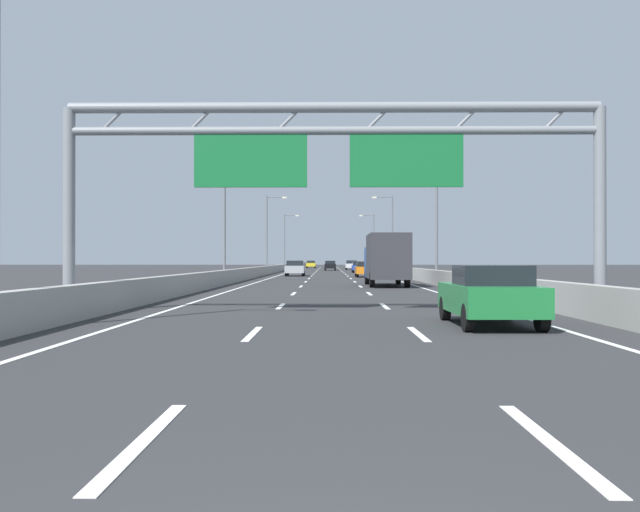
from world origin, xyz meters
TOP-DOWN VIEW (x-y plane):
  - ground_plane at (0.00, 100.00)m, footprint 260.00×260.00m
  - lane_dash_left_0 at (-1.80, 3.50)m, footprint 0.16×3.00m
  - lane_dash_left_1 at (-1.80, 12.50)m, footprint 0.16×3.00m
  - lane_dash_left_2 at (-1.80, 21.50)m, footprint 0.16×3.00m
  - lane_dash_left_3 at (-1.80, 30.50)m, footprint 0.16×3.00m
  - lane_dash_left_4 at (-1.80, 39.50)m, footprint 0.16×3.00m
  - lane_dash_left_5 at (-1.80, 48.50)m, footprint 0.16×3.00m
  - lane_dash_left_6 at (-1.80, 57.50)m, footprint 0.16×3.00m
  - lane_dash_left_7 at (-1.80, 66.50)m, footprint 0.16×3.00m
  - lane_dash_left_8 at (-1.80, 75.50)m, footprint 0.16×3.00m
  - lane_dash_left_9 at (-1.80, 84.50)m, footprint 0.16×3.00m
  - lane_dash_left_10 at (-1.80, 93.50)m, footprint 0.16×3.00m
  - lane_dash_left_11 at (-1.80, 102.50)m, footprint 0.16×3.00m
  - lane_dash_left_12 at (-1.80, 111.50)m, footprint 0.16×3.00m
  - lane_dash_left_13 at (-1.80, 120.50)m, footprint 0.16×3.00m
  - lane_dash_left_14 at (-1.80, 129.50)m, footprint 0.16×3.00m
  - lane_dash_left_15 at (-1.80, 138.50)m, footprint 0.16×3.00m
  - lane_dash_left_16 at (-1.80, 147.50)m, footprint 0.16×3.00m
  - lane_dash_left_17 at (-1.80, 156.50)m, footprint 0.16×3.00m
  - lane_dash_right_0 at (1.80, 3.50)m, footprint 0.16×3.00m
  - lane_dash_right_1 at (1.80, 12.50)m, footprint 0.16×3.00m
  - lane_dash_right_2 at (1.80, 21.50)m, footprint 0.16×3.00m
  - lane_dash_right_3 at (1.80, 30.50)m, footprint 0.16×3.00m
  - lane_dash_right_4 at (1.80, 39.50)m, footprint 0.16×3.00m
  - lane_dash_right_5 at (1.80, 48.50)m, footprint 0.16×3.00m
  - lane_dash_right_6 at (1.80, 57.50)m, footprint 0.16×3.00m
  - lane_dash_right_7 at (1.80, 66.50)m, footprint 0.16×3.00m
  - lane_dash_right_8 at (1.80, 75.50)m, footprint 0.16×3.00m
  - lane_dash_right_9 at (1.80, 84.50)m, footprint 0.16×3.00m
  - lane_dash_right_10 at (1.80, 93.50)m, footprint 0.16×3.00m
  - lane_dash_right_11 at (1.80, 102.50)m, footprint 0.16×3.00m
  - lane_dash_right_12 at (1.80, 111.50)m, footprint 0.16×3.00m
  - lane_dash_right_13 at (1.80, 120.50)m, footprint 0.16×3.00m
  - lane_dash_right_14 at (1.80, 129.50)m, footprint 0.16×3.00m
  - lane_dash_right_15 at (1.80, 138.50)m, footprint 0.16×3.00m
  - lane_dash_right_16 at (1.80, 147.50)m, footprint 0.16×3.00m
  - lane_dash_right_17 at (1.80, 156.50)m, footprint 0.16×3.00m
  - edge_line_left at (-5.25, 88.00)m, footprint 0.16×176.00m
  - edge_line_right at (5.25, 88.00)m, footprint 0.16×176.00m
  - barrier_left at (-6.90, 110.00)m, footprint 0.45×220.00m
  - barrier_right at (6.90, 110.00)m, footprint 0.45×220.00m
  - sign_gantry at (-0.03, 18.27)m, footprint 16.32×0.36m
  - streetlamp_left_near at (-7.47, 13.01)m, footprint 2.58×0.28m
  - streetlamp_left_mid at (-7.47, 47.91)m, footprint 2.58×0.28m
  - streetlamp_right_mid at (7.47, 47.91)m, footprint 2.58×0.28m
  - streetlamp_left_far at (-7.47, 82.82)m, footprint 2.58×0.28m
  - streetlamp_right_far at (7.47, 82.82)m, footprint 2.58×0.28m
  - streetlamp_left_distant at (-7.47, 117.72)m, footprint 2.58×0.28m
  - streetlamp_right_distant at (7.47, 117.72)m, footprint 2.58×0.28m
  - orange_car at (3.35, 62.92)m, footprint 1.84×4.54m
  - silver_car at (-3.45, 67.10)m, footprint 1.87×4.43m
  - black_car at (0.16, 103.88)m, footprint 1.73×4.41m
  - white_car at (3.66, 112.06)m, footprint 1.87×4.18m
  - yellow_car at (-3.57, 136.29)m, footprint 1.80×4.49m
  - green_car at (3.80, 14.43)m, footprint 1.86×4.18m
  - blue_car at (3.77, 85.63)m, footprint 1.76×4.13m
  - box_truck at (3.43, 40.17)m, footprint 2.33×7.53m

SIDE VIEW (x-z plane):
  - ground_plane at x=0.00m, z-range 0.00..0.00m
  - lane_dash_left_0 at x=-1.80m, z-range 0.00..0.01m
  - lane_dash_left_1 at x=-1.80m, z-range 0.00..0.01m
  - lane_dash_left_2 at x=-1.80m, z-range 0.00..0.01m
  - lane_dash_left_3 at x=-1.80m, z-range 0.00..0.01m
  - lane_dash_left_4 at x=-1.80m, z-range 0.00..0.01m
  - lane_dash_left_5 at x=-1.80m, z-range 0.00..0.01m
  - lane_dash_left_6 at x=-1.80m, z-range 0.00..0.01m
  - lane_dash_left_7 at x=-1.80m, z-range 0.00..0.01m
  - lane_dash_left_8 at x=-1.80m, z-range 0.00..0.01m
  - lane_dash_left_9 at x=-1.80m, z-range 0.00..0.01m
  - lane_dash_left_10 at x=-1.80m, z-range 0.00..0.01m
  - lane_dash_left_11 at x=-1.80m, z-range 0.00..0.01m
  - lane_dash_left_12 at x=-1.80m, z-range 0.00..0.01m
  - lane_dash_left_13 at x=-1.80m, z-range 0.00..0.01m
  - lane_dash_left_14 at x=-1.80m, z-range 0.00..0.01m
  - lane_dash_left_15 at x=-1.80m, z-range 0.00..0.01m
  - lane_dash_left_16 at x=-1.80m, z-range 0.00..0.01m
  - lane_dash_left_17 at x=-1.80m, z-range 0.00..0.01m
  - lane_dash_right_0 at x=1.80m, z-range 0.00..0.01m
  - lane_dash_right_1 at x=1.80m, z-range 0.00..0.01m
  - lane_dash_right_2 at x=1.80m, z-range 0.00..0.01m
  - lane_dash_right_3 at x=1.80m, z-range 0.00..0.01m
  - lane_dash_right_4 at x=1.80m, z-range 0.00..0.01m
  - lane_dash_right_5 at x=1.80m, z-range 0.00..0.01m
  - lane_dash_right_6 at x=1.80m, z-range 0.00..0.01m
  - lane_dash_right_7 at x=1.80m, z-range 0.00..0.01m
  - lane_dash_right_8 at x=1.80m, z-range 0.00..0.01m
  - lane_dash_right_9 at x=1.80m, z-range 0.00..0.01m
  - lane_dash_right_10 at x=1.80m, z-range 0.00..0.01m
  - lane_dash_right_11 at x=1.80m, z-range 0.00..0.01m
  - lane_dash_right_12 at x=1.80m, z-range 0.00..0.01m
  - lane_dash_right_13 at x=1.80m, z-range 0.00..0.01m
  - lane_dash_right_14 at x=1.80m, z-range 0.00..0.01m
  - lane_dash_right_15 at x=1.80m, z-range 0.00..0.01m
  - lane_dash_right_16 at x=1.80m, z-range 0.00..0.01m
  - lane_dash_right_17 at x=1.80m, z-range 0.00..0.01m
  - edge_line_left at x=-5.25m, z-range 0.00..0.01m
  - edge_line_right at x=5.25m, z-range 0.00..0.01m
  - barrier_left at x=-6.90m, z-range 0.00..0.95m
  - barrier_right at x=6.90m, z-range 0.00..0.95m
  - blue_car at x=3.77m, z-range 0.03..1.45m
  - yellow_car at x=-3.57m, z-range 0.02..1.48m
  - orange_car at x=3.35m, z-range 0.04..1.47m
  - green_car at x=3.80m, z-range 0.01..1.50m
  - black_car at x=0.16m, z-range 0.02..1.50m
  - silver_car at x=-3.45m, z-range 0.01..1.55m
  - white_car at x=3.66m, z-range 0.02..1.55m
  - box_truck at x=3.43m, z-range 0.13..3.29m
  - sign_gantry at x=-0.03m, z-range 1.64..8.00m
  - streetlamp_left_near at x=-7.47m, z-range 0.65..10.15m
  - streetlamp_left_mid at x=-7.47m, z-range 0.65..10.15m
  - streetlamp_right_mid at x=7.47m, z-range 0.65..10.15m
  - streetlamp_left_far at x=-7.47m, z-range 0.65..10.15m
  - streetlamp_right_far at x=7.47m, z-range 0.65..10.15m
  - streetlamp_left_distant at x=-7.47m, z-range 0.65..10.15m
  - streetlamp_right_distant at x=7.47m, z-range 0.65..10.15m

